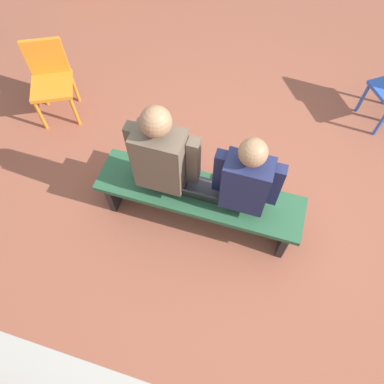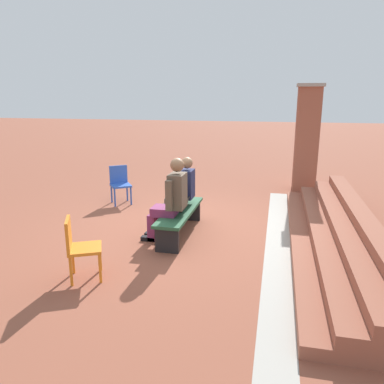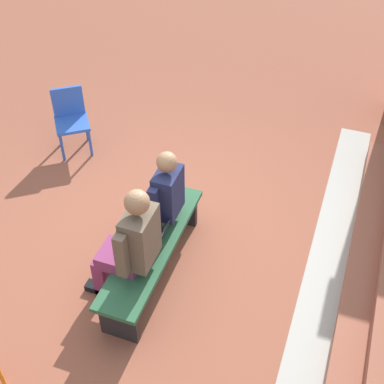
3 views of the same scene
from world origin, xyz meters
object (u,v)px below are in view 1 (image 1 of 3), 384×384
at_px(bench, 199,198).
at_px(plastic_chair_far_left, 50,76).
at_px(person_adult, 166,157).
at_px(person_student, 247,181).
at_px(laptop, 202,191).

height_order(bench, plastic_chair_far_left, plastic_chair_far_left).
xyz_separation_m(person_adult, plastic_chair_far_left, (1.57, -0.81, -0.26)).
relative_size(person_student, person_adult, 0.94).
distance_m(person_adult, plastic_chair_far_left, 1.78).
bearing_deg(plastic_chair_far_left, bench, 154.93).
distance_m(person_student, person_adult, 0.68).
height_order(bench, laptop, laptop).
distance_m(bench, laptop, 0.15).
height_order(person_student, plastic_chair_far_left, person_student).
relative_size(person_adult, plastic_chair_far_left, 1.67).
bearing_deg(laptop, bench, -24.82).
bearing_deg(laptop, person_adult, -14.03).
relative_size(bench, laptop, 5.63).
bearing_deg(plastic_chair_far_left, person_student, 160.12).
height_order(person_adult, laptop, person_adult).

